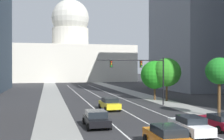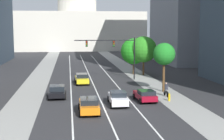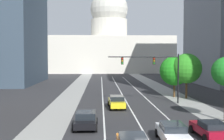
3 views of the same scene
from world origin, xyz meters
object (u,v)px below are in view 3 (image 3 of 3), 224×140
street_tree_near_right (187,69)px  car_black (86,120)px  capitol_building (109,46)px  car_crimson (210,129)px  street_tree_far_right (174,71)px  car_white (172,133)px  traffic_signal_mast (156,67)px  car_yellow (117,102)px

street_tree_near_right → car_black: bearing=-129.8°
capitol_building → car_crimson: capitol_building is taller
car_black → street_tree_far_right: bearing=-34.8°
street_tree_near_right → street_tree_far_right: street_tree_near_right is taller
street_tree_far_right → capitol_building: bearing=96.2°
car_black → car_white: bearing=-125.5°
car_white → street_tree_near_right: 23.92m
capitol_building → street_tree_near_right: (9.58, -76.01, -6.19)m
capitol_building → traffic_signal_mast: bearing=-87.3°
capitol_building → traffic_signal_mast: capitol_building is taller
car_crimson → car_black: car_black is taller
traffic_signal_mast → street_tree_near_right: street_tree_near_right is taller
capitol_building → car_black: (-5.02, -93.52, -10.05)m
car_black → street_tree_near_right: (14.60, 17.51, 3.86)m
car_white → traffic_signal_mast: traffic_signal_mast is taller
car_crimson → capitol_building: bearing=0.2°
car_crimson → street_tree_far_right: (3.04, 22.40, 3.47)m
car_crimson → car_yellow: size_ratio=0.90×
car_black → street_tree_near_right: 23.12m
capitol_building → street_tree_near_right: 76.86m
street_tree_near_right → capitol_building: bearing=97.2°
car_black → street_tree_near_right: size_ratio=0.61×
car_black → street_tree_far_right: (13.09, 18.96, 3.43)m
car_yellow → traffic_signal_mast: bearing=-61.8°
car_black → street_tree_near_right: street_tree_near_right is taller
car_crimson → car_yellow: 14.75m
capitol_building → street_tree_far_right: size_ratio=7.65×
capitol_building → car_yellow: capitol_building is taller
car_yellow → car_black: car_yellow is taller
car_crimson → traffic_signal_mast: 16.97m
car_black → traffic_signal_mast: size_ratio=0.43×
car_white → car_black: size_ratio=1.14×
car_black → street_tree_far_right: size_ratio=0.64×
street_tree_far_right → car_black: bearing=-124.6°
car_black → street_tree_far_right: 23.29m
car_yellow → street_tree_near_right: size_ratio=0.67×
car_crimson → car_white: size_ratio=0.87×
car_yellow → traffic_signal_mast: 7.68m
capitol_building → car_white: 98.79m
car_white → street_tree_far_right: bearing=-13.3°
street_tree_near_right → street_tree_far_right: (-1.51, 1.45, -0.43)m
traffic_signal_mast → car_yellow: bearing=-149.7°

